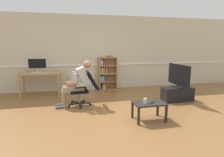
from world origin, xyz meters
TOP-DOWN VIEW (x-y plane):
  - ground_plane at (0.00, 0.00)m, footprint 18.00×18.00m
  - back_wall at (0.00, 2.65)m, footprint 12.00×0.13m
  - computer_desk at (-1.97, 2.15)m, footprint 1.25×0.65m
  - imac_monitor at (-2.05, 2.23)m, footprint 0.60×0.14m
  - keyboard at (-2.00, 2.01)m, footprint 0.44×0.12m
  - computer_mouse at (-1.71, 2.03)m, footprint 0.06×0.10m
  - bookshelf at (0.30, 2.44)m, footprint 0.66×0.29m
  - radiator at (-0.60, 2.54)m, footprint 0.89×0.08m
  - office_chair at (-0.63, 0.79)m, footprint 0.85×0.62m
  - person_seated at (-0.83, 0.77)m, footprint 0.98×0.41m
  - tv_stand at (2.08, 0.57)m, footprint 0.90×0.40m
  - tv_screen at (2.08, 0.57)m, footprint 0.21×1.02m
  - coffee_table at (0.66, -0.57)m, footprint 0.68×0.45m
  - drinking_glass at (0.55, -0.61)m, footprint 0.07×0.07m
  - spare_remote at (0.72, -0.60)m, footprint 0.13×0.13m

SIDE VIEW (x-z plane):
  - ground_plane at x=0.00m, z-range 0.00..0.00m
  - tv_stand at x=2.08m, z-range 0.00..0.41m
  - radiator at x=-0.60m, z-range 0.00..0.60m
  - coffee_table at x=0.66m, z-range 0.14..0.54m
  - spare_remote at x=0.72m, z-range 0.40..0.42m
  - drinking_glass at x=0.55m, z-range 0.40..0.51m
  - office_chair at x=-0.63m, z-range 0.04..0.99m
  - bookshelf at x=0.30m, z-range -0.03..1.22m
  - computer_desk at x=-1.97m, z-range 0.27..1.03m
  - person_seated at x=-0.83m, z-range 0.04..1.27m
  - tv_screen at x=2.08m, z-range 0.42..1.10m
  - keyboard at x=-2.00m, z-range 0.76..0.78m
  - computer_mouse at x=-1.71m, z-range 0.76..0.79m
  - imac_monitor at x=-2.05m, z-range 0.79..1.25m
  - back_wall at x=0.00m, z-range 0.00..2.70m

